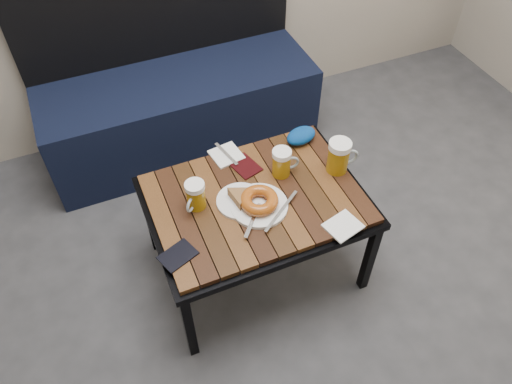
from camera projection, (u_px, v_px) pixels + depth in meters
name	position (u px, v px, depth m)	size (l,w,h in m)	color
bench	(179.00, 103.00, 2.64)	(1.40, 0.50, 0.95)	black
cafe_table	(256.00, 204.00, 1.96)	(0.84, 0.62, 0.47)	black
beer_mug_left	(195.00, 195.00, 1.86)	(0.11, 0.10, 0.12)	#976C0C
beer_mug_centre	(282.00, 162.00, 1.97)	(0.12, 0.08, 0.12)	#976C0C
beer_mug_right	(339.00, 156.00, 1.98)	(0.14, 0.10, 0.14)	#976C0C
plate_pie	(240.00, 198.00, 1.90)	(0.18, 0.18, 0.05)	white
plate_bagel	(259.00, 203.00, 1.88)	(0.27, 0.25, 0.06)	white
napkin_left	(226.00, 155.00, 2.08)	(0.14, 0.16, 0.01)	white
napkin_right	(343.00, 226.00, 1.83)	(0.15, 0.13, 0.01)	white
passport_navy	(178.00, 255.00, 1.74)	(0.09, 0.12, 0.01)	black
passport_burgundy	(245.00, 166.00, 2.04)	(0.09, 0.13, 0.01)	black
knit_pouch	(301.00, 136.00, 2.12)	(0.14, 0.09, 0.06)	#050C81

